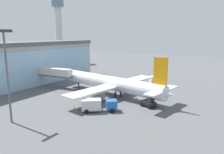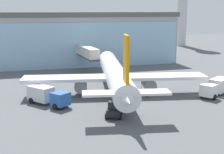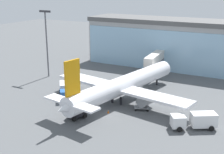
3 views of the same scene
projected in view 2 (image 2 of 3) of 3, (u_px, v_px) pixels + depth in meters
The scene contains 10 objects.
ground at pixel (129, 106), 46.43m from camera, with size 240.00×240.00×0.00m, color #545659.
terminal_building at pixel (83, 38), 81.88m from camera, with size 49.58×12.96×13.48m.
jet_bridge at pixel (86, 52), 71.85m from camera, with size 3.47×13.71×5.82m.
airplane at pixel (115, 75), 52.69m from camera, with size 30.69×35.23×11.07m.
catering_truck at pixel (47, 95), 46.79m from camera, with size 6.25×7.09×2.65m.
fuel_truck at pixel (216, 87), 52.01m from camera, with size 7.35×5.75×2.65m.
baggage_cart at pixel (149, 92), 52.37m from camera, with size 3.20×2.57×1.50m.
pushback_tug at pixel (114, 110), 41.53m from camera, with size 3.09×3.63×2.30m.
safety_cone_nose at pixel (130, 103), 47.09m from camera, with size 0.36×0.36×0.55m, color orange.
safety_cone_wingtip at pixel (36, 95), 51.48m from camera, with size 0.36×0.36×0.55m, color orange.
Camera 2 is at (-14.31, -42.19, 14.01)m, focal length 50.00 mm.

